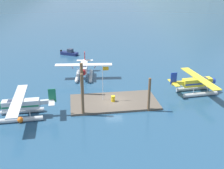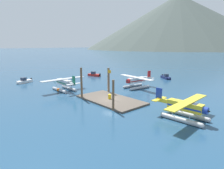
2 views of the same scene
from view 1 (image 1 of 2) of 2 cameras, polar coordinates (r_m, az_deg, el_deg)
ground_plane at (r=41.17m, az=0.42°, el=-3.84°), size 1200.00×1200.00×0.00m
dock_platform at (r=41.10m, az=0.42°, el=-3.65°), size 12.98×6.82×0.30m
piling_near_left at (r=36.61m, az=-6.21°, el=-2.21°), size 0.39×0.39×5.99m
piling_near_right at (r=38.13m, az=7.77°, el=-2.16°), size 0.36×0.36×4.92m
piling_far_left at (r=42.83m, az=-6.31°, el=1.01°), size 0.49×0.49×5.42m
flagpole at (r=40.17m, az=-1.77°, el=1.23°), size 0.95×0.10×5.42m
fuel_drum at (r=40.75m, az=0.22°, el=-2.97°), size 0.62×0.62×0.88m
mooring_buoy at (r=37.66m, az=-18.62°, el=-7.00°), size 0.79×0.79×0.79m
seaplane_silver_port_aft at (r=38.38m, az=-18.51°, el=-4.44°), size 7.98×10.43×3.84m
seaplane_yellow_stbd_fwd at (r=45.98m, az=17.37°, el=0.08°), size 7.97×10.47×3.84m
seaplane_white_bow_left at (r=51.00m, az=-5.89°, el=3.11°), size 10.49×7.96×3.84m
boat_navy_open_north at (r=67.03m, az=-8.82°, el=6.54°), size 4.37×3.45×1.50m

